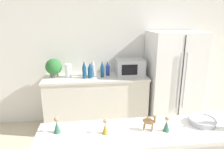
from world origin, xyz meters
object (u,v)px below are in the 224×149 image
Objects in this scene: camel_figurine at (149,121)px; wise_man_figurine_crimson at (105,127)px; back_bottle_5 at (93,67)px; wise_man_figurine_purple at (57,126)px; microwave at (130,67)px; back_bottle_2 at (90,71)px; back_bottle_4 at (108,68)px; fruit_bowl at (202,121)px; wise_man_figurine_blue at (167,125)px; back_bottle_3 at (102,69)px; paper_towel_roll at (68,71)px; back_bottle_0 at (85,69)px; back_bottle_1 at (84,70)px; potted_plant at (54,67)px; refrigerator at (172,80)px.

camel_figurine is 1.15× the size of wise_man_figurine_crimson.
back_bottle_5 is 1.91m from wise_man_figurine_purple.
back_bottle_5 reaches higher than microwave.
back_bottle_2 reaches higher than camel_figurine.
fruit_bowl is at bearing -71.01° from back_bottle_4.
wise_man_figurine_blue is at bearing -11.55° from camel_figurine.
fruit_bowl is (0.74, -1.79, -0.03)m from back_bottle_3.
paper_towel_roll is 0.87× the size of back_bottle_2.
back_bottle_5 is 2.04m from wise_man_figurine_blue.
back_bottle_0 is 2.00m from camel_figurine.
paper_towel_roll is 0.37m from back_bottle_2.
back_bottle_1 reaches higher than back_bottle_2.
back_bottle_4 reaches higher than wise_man_figurine_purple.
back_bottle_5 is at bearing 174.67° from back_bottle_4.
camel_figurine is at bearing 168.45° from wise_man_figurine_blue.
camel_figurine is (0.45, -1.80, 0.03)m from back_bottle_2.
back_bottle_5 is at bearing 69.72° from back_bottle_2.
back_bottle_0 is at bearing 162.67° from back_bottle_3.
back_bottle_5 reaches higher than paper_towel_roll.
wise_man_figurine_purple is (0.07, -1.83, 0.02)m from paper_towel_roll.
back_bottle_1 is 1.14× the size of back_bottle_2.
camel_figurine is 0.75m from wise_man_figurine_purple.
potted_plant is at bearing 178.72° from microwave.
wise_man_figurine_crimson is at bearing -96.45° from back_bottle_4.
microwave is at bearing 7.26° from back_bottle_1.
refrigerator is 0.80m from microwave.
refrigerator is at bearing -2.42° from paper_towel_roll.
refrigerator is 5.51× the size of back_bottle_5.
back_bottle_5 is at bearing 6.01° from paper_towel_roll.
paper_towel_roll is 1.06m from microwave.
refrigerator is 1.85m from fruit_bowl.
fruit_bowl is at bearing -61.65° from back_bottle_2.
refrigerator reaches higher than fruit_bowl.
microwave is 1.84× the size of back_bottle_0.
paper_towel_roll is 1.75× the size of wise_man_figurine_blue.
back_bottle_3 is at bearing 8.54° from back_bottle_2.
back_bottle_1 is at bearing -92.42° from back_bottle_0.
wise_man_figurine_blue is (0.39, -1.86, -0.01)m from back_bottle_3.
refrigerator reaches higher than back_bottle_4.
refrigerator is 7.09× the size of fruit_bowl.
back_bottle_1 is at bearing -163.72° from back_bottle_4.
refrigerator is 11.55× the size of camel_figurine.
back_bottle_3 is 2.16× the size of wise_man_figurine_blue.
wise_man_figurine_crimson is at bearing -179.31° from camel_figurine.
back_bottle_2 is at bearing -11.20° from potted_plant.
refrigerator reaches higher than back_bottle_0.
wise_man_figurine_blue is (0.96, -1.92, 0.01)m from paper_towel_roll.
potted_plant is 0.91m from back_bottle_4.
back_bottle_2 is at bearing -179.53° from refrigerator.
back_bottle_5 is at bearing 115.47° from fruit_bowl.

